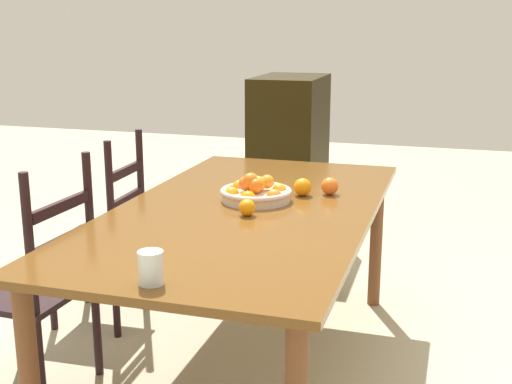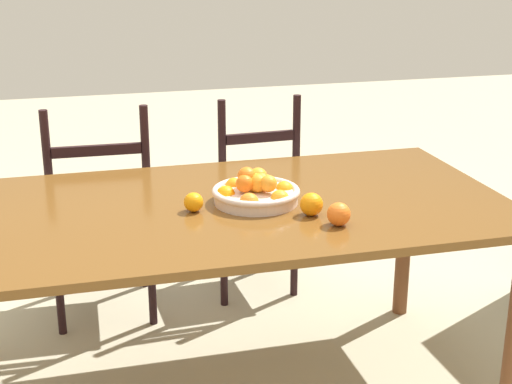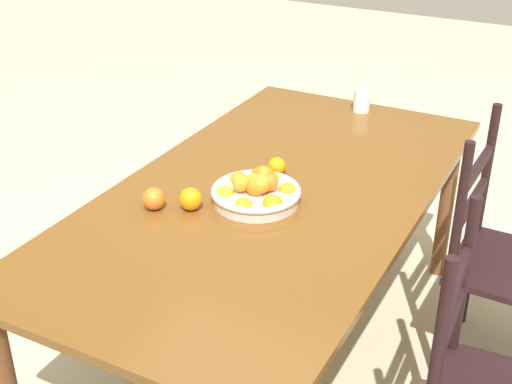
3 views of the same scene
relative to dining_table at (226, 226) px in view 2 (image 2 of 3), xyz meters
The scene contains 7 objects.
dining_table is the anchor object (origin of this frame).
chair_near_window 0.91m from the dining_table, 116.84° to the left, with size 0.47×0.47×1.01m.
chair_by_cabinet 0.96m from the dining_table, 69.85° to the left, with size 0.43×0.43×0.99m.
fruit_bowl 0.17m from the dining_table, ahead, with size 0.31×0.31×0.13m.
orange_loose_0 0.45m from the dining_table, 43.17° to the right, with size 0.08×0.08×0.08m, color orange.
orange_loose_1 0.34m from the dining_table, 35.16° to the right, with size 0.08×0.08×0.08m, color orange.
orange_loose_2 0.17m from the dining_table, 160.98° to the right, with size 0.07×0.07×0.07m, color orange.
Camera 2 is at (-0.54, -2.48, 1.67)m, focal length 53.47 mm.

